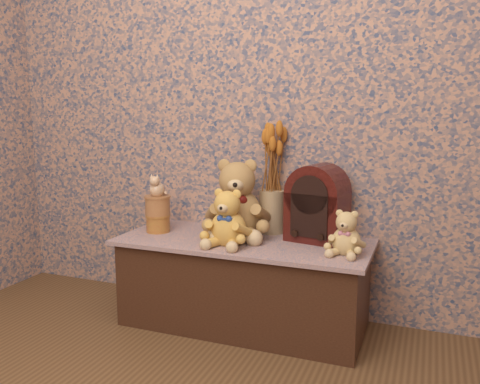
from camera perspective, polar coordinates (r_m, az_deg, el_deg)
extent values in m
cube|color=#34486B|center=(2.56, 2.56, 15.09)|extent=(3.00, 0.10, 2.60)
cube|color=#3C527C|center=(2.46, 0.43, -10.34)|extent=(1.21, 0.53, 0.43)
cylinder|color=tan|center=(2.52, 3.69, -2.24)|extent=(0.13, 0.13, 0.22)
cylinder|color=gold|center=(2.57, -9.39, -3.58)|extent=(0.14, 0.14, 0.09)
cylinder|color=tan|center=(2.55, -9.44, -1.57)|extent=(0.14, 0.14, 0.10)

